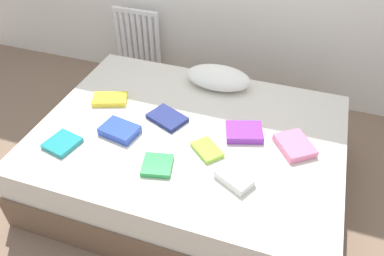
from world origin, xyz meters
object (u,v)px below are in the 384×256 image
textbook_green (157,165)px  textbook_blue (120,130)px  textbook_purple (244,132)px  textbook_white (234,178)px  textbook_pink (295,146)px  textbook_yellow (110,99)px  textbook_teal (62,143)px  radiator (138,39)px  bed (190,158)px  textbook_lime (207,150)px  pillow (218,78)px  textbook_navy (167,118)px

textbook_green → textbook_blue: bearing=137.0°
textbook_purple → textbook_white: bearing=-102.7°
textbook_pink → textbook_yellow: bearing=-129.5°
textbook_teal → radiator: bearing=110.9°
bed → textbook_yellow: bearing=169.7°
textbook_yellow → textbook_lime: 0.86m
pillow → textbook_purple: size_ratio=2.11×
radiator → textbook_teal: size_ratio=3.13×
textbook_yellow → textbook_teal: 0.51m
textbook_green → textbook_pink: 0.85m
radiator → textbook_pink: radiator is taller
textbook_green → textbook_yellow: (-0.58, 0.49, 0.00)m
pillow → textbook_navy: size_ratio=1.98×
textbook_yellow → textbook_white: bearing=-43.9°
bed → textbook_pink: bearing=4.0°
textbook_green → textbook_pink: bearing=16.8°
textbook_white → textbook_pink: 0.48m
textbook_white → textbook_blue: bearing=-163.4°
textbook_white → textbook_purple: size_ratio=0.89×
textbook_teal → textbook_blue: bearing=49.0°
textbook_white → textbook_purple: bearing=123.2°
textbook_purple → textbook_navy: (-0.53, -0.01, -0.01)m
textbook_white → textbook_teal: size_ratio=1.09×
textbook_green → textbook_lime: textbook_green is taller
textbook_lime → textbook_purple: 0.29m
textbook_blue → textbook_green: bearing=-19.8°
textbook_white → textbook_yellow: (-1.03, 0.45, -0.01)m
textbook_pink → textbook_blue: size_ratio=1.01×
textbook_green → textbook_white: size_ratio=0.85×
radiator → textbook_navy: (0.77, -1.14, 0.10)m
pillow → textbook_green: bearing=-96.3°
textbook_green → radiator: bearing=106.1°
textbook_pink → textbook_white: bearing=-73.2°
textbook_lime → textbook_yellow: bearing=-157.7°
textbook_yellow → textbook_purple: bearing=-22.9°
textbook_white → textbook_yellow: bearing=-175.8°
pillow → textbook_pink: size_ratio=2.07×
textbook_pink → textbook_lime: textbook_pink is taller
radiator → textbook_teal: bearing=-81.4°
textbook_green → textbook_navy: 0.45m
bed → pillow: pillow is taller
radiator → textbook_lime: 1.75m
radiator → textbook_purple: 1.72m
textbook_yellow → textbook_lime: bearing=-38.6°
textbook_yellow → textbook_navy: (0.47, -0.06, -0.00)m
textbook_blue → textbook_teal: bearing=-133.0°
bed → textbook_green: (-0.07, -0.38, 0.27)m
textbook_green → textbook_lime: size_ratio=0.91×
textbook_pink → textbook_teal: size_ratio=1.25×
textbook_green → textbook_blue: (-0.35, 0.20, 0.01)m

